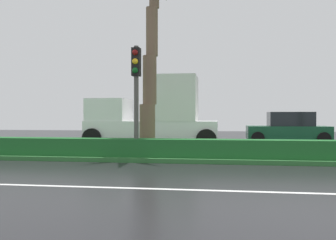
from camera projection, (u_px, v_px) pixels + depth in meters
ground_plane at (259, 156)px, 14.19m from camera, size 90.00×42.00×0.10m
near_lane_divider_stripe at (297, 193)px, 7.26m from camera, size 81.00×0.14×0.01m
median_strip at (262, 156)px, 13.20m from camera, size 85.50×4.00×0.15m
median_hedge at (267, 149)px, 11.81m from camera, size 76.50×0.70×0.60m
traffic_signal_median_left at (136, 80)px, 12.44m from camera, size 0.28×0.43×3.76m
box_truck_lead at (154, 115)px, 18.09m from camera, size 6.40×2.64×3.46m
car_in_traffic_leading at (288, 128)px, 19.78m from camera, size 4.30×2.02×1.72m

